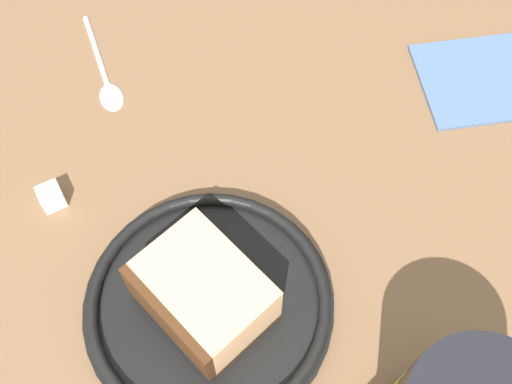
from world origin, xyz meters
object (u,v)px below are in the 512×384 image
cake_slice (203,294)px  folded_napkin (481,78)px  teaspoon (106,80)px  sugar_cube (51,197)px  small_plate (209,304)px

cake_slice → folded_napkin: size_ratio=1.01×
cake_slice → teaspoon: size_ratio=1.01×
sugar_cube → cake_slice: bearing=-25.6°
small_plate → folded_napkin: (18.50, 24.01, -0.69)cm
teaspoon → folded_napkin: size_ratio=1.00×
cake_slice → small_plate: bearing=53.7°
cake_slice → folded_napkin: bearing=52.4°
small_plate → teaspoon: size_ratio=1.68×
small_plate → folded_napkin: 30.32cm
folded_napkin → sugar_cube: size_ratio=6.03×
small_plate → teaspoon: bearing=125.6°
folded_napkin → sugar_cube: (-32.05, -17.81, 0.55)cm
small_plate → sugar_cube: size_ratio=10.15×
sugar_cube → small_plate: bearing=-24.6°
folded_napkin → sugar_cube: bearing=-150.9°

